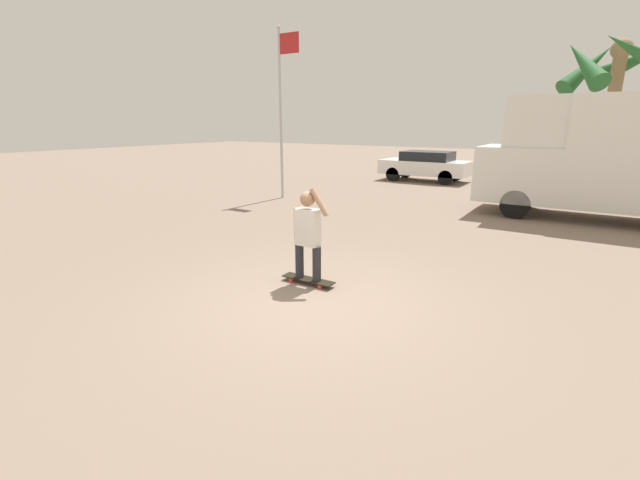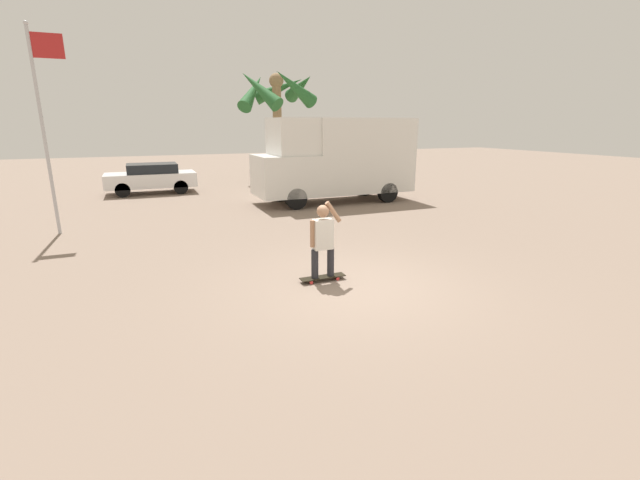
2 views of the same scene
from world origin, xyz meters
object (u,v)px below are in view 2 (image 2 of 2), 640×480
(person_skateboarder, at_px, (323,237))
(parked_car_white, at_px, (151,177))
(skateboard, at_px, (323,277))
(camper_van, at_px, (337,158))
(palm_tree_near_van, at_px, (277,93))
(flagpole, at_px, (44,118))

(person_skateboarder, distance_m, parked_car_white, 13.72)
(skateboard, bearing_deg, camper_van, 63.09)
(skateboard, height_order, camper_van, camper_van)
(palm_tree_near_van, bearing_deg, skateboard, -104.62)
(person_skateboarder, distance_m, palm_tree_near_van, 16.52)
(skateboard, xyz_separation_m, person_skateboarder, (-0.00, -0.00, 0.84))
(parked_car_white, xyz_separation_m, palm_tree_near_van, (6.73, 2.11, 3.92))
(palm_tree_near_van, bearing_deg, person_skateboarder, -104.62)
(parked_car_white, distance_m, palm_tree_near_van, 8.07)
(palm_tree_near_van, bearing_deg, flagpole, -136.08)
(person_skateboarder, xyz_separation_m, palm_tree_near_van, (4.06, 15.57, 3.72))
(camper_van, xyz_separation_m, flagpole, (-9.54, -1.73, 1.44))
(person_skateboarder, bearing_deg, camper_van, 63.08)
(palm_tree_near_van, xyz_separation_m, flagpole, (-9.44, -9.09, -1.43))
(flagpole, bearing_deg, parked_car_white, 68.80)
(camper_van, height_order, palm_tree_near_van, palm_tree_near_van)
(camper_van, xyz_separation_m, palm_tree_near_van, (-0.10, 7.36, 2.87))
(palm_tree_near_van, height_order, flagpole, palm_tree_near_van)
(person_skateboarder, bearing_deg, parked_car_white, 101.22)
(skateboard, distance_m, parked_car_white, 13.74)
(skateboard, height_order, flagpole, flagpole)
(palm_tree_near_van, distance_m, flagpole, 13.18)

